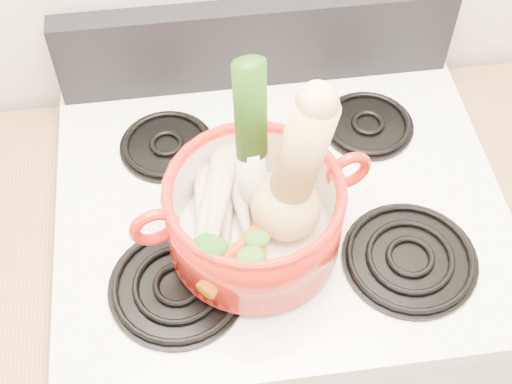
{
  "coord_description": "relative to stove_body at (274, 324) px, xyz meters",
  "views": [
    {
      "loc": [
        -0.14,
        0.66,
        1.95
      ],
      "look_at": [
        -0.06,
        1.28,
        1.12
      ],
      "focal_mm": 50.0,
      "sensor_mm": 36.0,
      "label": 1
    }
  ],
  "objects": [
    {
      "name": "stove_body",
      "position": [
        0.0,
        0.0,
        0.0
      ],
      "size": [
        0.76,
        0.65,
        0.92
      ],
      "primitive_type": "cube",
      "color": "white",
      "rests_on": "floor"
    },
    {
      "name": "cooktop",
      "position": [
        0.0,
        0.0,
        0.47
      ],
      "size": [
        0.78,
        0.67,
        0.03
      ],
      "primitive_type": "cube",
      "color": "white",
      "rests_on": "stove_body"
    },
    {
      "name": "control_backsplash",
      "position": [
        0.0,
        0.3,
        0.58
      ],
      "size": [
        0.76,
        0.05,
        0.18
      ],
      "primitive_type": "cube",
      "color": "black",
      "rests_on": "cooktop"
    },
    {
      "name": "burner_front_left",
      "position": [
        -0.19,
        -0.16,
        0.5
      ],
      "size": [
        0.22,
        0.22,
        0.02
      ],
      "primitive_type": "cylinder",
      "color": "black",
      "rests_on": "cooktop"
    },
    {
      "name": "burner_front_right",
      "position": [
        0.19,
        -0.16,
        0.5
      ],
      "size": [
        0.22,
        0.22,
        0.02
      ],
      "primitive_type": "cylinder",
      "color": "black",
      "rests_on": "cooktop"
    },
    {
      "name": "burner_back_left",
      "position": [
        -0.19,
        0.14,
        0.5
      ],
      "size": [
        0.17,
        0.17,
        0.02
      ],
      "primitive_type": "cylinder",
      "color": "black",
      "rests_on": "cooktop"
    },
    {
      "name": "burner_back_right",
      "position": [
        0.19,
        0.14,
        0.5
      ],
      "size": [
        0.17,
        0.17,
        0.02
      ],
      "primitive_type": "cylinder",
      "color": "black",
      "rests_on": "cooktop"
    },
    {
      "name": "dutch_oven",
      "position": [
        -0.06,
        -0.1,
        0.58
      ],
      "size": [
        0.33,
        0.33,
        0.14
      ],
      "primitive_type": "cylinder",
      "rotation": [
        0.0,
        0.0,
        0.21
      ],
      "color": "#B5190F",
      "rests_on": "burner_front_left"
    },
    {
      "name": "pot_handle_left",
      "position": [
        -0.21,
        -0.13,
        0.62
      ],
      "size": [
        0.08,
        0.03,
        0.08
      ],
      "primitive_type": "torus",
      "rotation": [
        1.57,
        0.0,
        0.21
      ],
      "color": "#B5190F",
      "rests_on": "dutch_oven"
    },
    {
      "name": "pot_handle_right",
      "position": [
        0.1,
        -0.06,
        0.62
      ],
      "size": [
        0.08,
        0.03,
        0.08
      ],
      "primitive_type": "torus",
      "rotation": [
        1.57,
        0.0,
        0.21
      ],
      "color": "#B5190F",
      "rests_on": "dutch_oven"
    },
    {
      "name": "squash",
      "position": [
        -0.01,
        -0.09,
        0.68
      ],
      "size": [
        0.19,
        0.17,
        0.3
      ],
      "primitive_type": null,
      "rotation": [
        0.0,
        0.15,
        -0.36
      ],
      "color": "#E4BD75",
      "rests_on": "dutch_oven"
    },
    {
      "name": "leek",
      "position": [
        -0.06,
        -0.05,
        0.7
      ],
      "size": [
        0.06,
        0.08,
        0.32
      ],
      "primitive_type": "cylinder",
      "rotation": [
        -0.07,
        0.0,
        0.18
      ],
      "color": "white",
      "rests_on": "dutch_oven"
    },
    {
      "name": "ginger",
      "position": [
        -0.04,
        -0.04,
        0.56
      ],
      "size": [
        0.09,
        0.07,
        0.04
      ],
      "primitive_type": "ellipsoid",
      "rotation": [
        0.0,
        0.0,
        0.09
      ],
      "color": "#D1BC81",
      "rests_on": "dutch_oven"
    },
    {
      "name": "parsnip_0",
      "position": [
        -0.1,
        -0.06,
        0.56
      ],
      "size": [
        0.07,
        0.22,
        0.06
      ],
      "primitive_type": "cone",
      "rotation": [
        1.66,
        0.0,
        -0.12
      ],
      "color": "beige",
      "rests_on": "dutch_oven"
    },
    {
      "name": "parsnip_1",
      "position": [
        -0.14,
        -0.07,
        0.56
      ],
      "size": [
        0.07,
        0.21,
        0.06
      ],
      "primitive_type": "cone",
      "rotation": [
        1.66,
        0.0,
        -0.14
      ],
      "color": "beige",
      "rests_on": "dutch_oven"
    },
    {
      "name": "parsnip_2",
      "position": [
        -0.08,
        -0.05,
        0.57
      ],
      "size": [
        0.06,
        0.21,
        0.06
      ],
      "primitive_type": "cone",
      "rotation": [
        1.66,
        0.0,
        0.06
      ],
      "color": "beige",
      "rests_on": "dutch_oven"
    },
    {
      "name": "parsnip_3",
      "position": [
        -0.14,
        -0.09,
        0.58
      ],
      "size": [
        0.1,
        0.18,
        0.05
      ],
      "primitive_type": "cone",
      "rotation": [
        1.66,
        0.0,
        -0.37
      ],
      "color": "beige",
      "rests_on": "dutch_oven"
    },
    {
      "name": "parsnip_4",
      "position": [
        -0.12,
        -0.07,
        0.59
      ],
      "size": [
        0.1,
        0.24,
        0.07
      ],
      "primitive_type": "cone",
      "rotation": [
        1.66,
        0.0,
        -0.24
      ],
      "color": "beige",
      "rests_on": "dutch_oven"
    },
    {
      "name": "parsnip_5",
      "position": [
        -0.1,
        -0.05,
        0.59
      ],
      "size": [
        0.09,
        0.22,
        0.06
      ],
      "primitive_type": "cone",
      "rotation": [
        1.66,
        0.0,
        -0.26
      ],
      "color": "beige",
      "rests_on": "dutch_oven"
    },
    {
      "name": "carrot_0",
      "position": [
        -0.06,
        -0.14,
        0.55
      ],
      "size": [
        0.07,
        0.17,
        0.05
      ],
      "primitive_type": "cone",
      "rotation": [
        1.66,
        0.0,
        -0.21
      ],
      "color": "#C65A09",
      "rests_on": "dutch_oven"
    },
    {
      "name": "carrot_1",
      "position": [
        -0.1,
        -0.15,
        0.56
      ],
      "size": [
        0.13,
        0.14,
        0.05
      ],
      "primitive_type": "cone",
      "rotation": [
        1.66,
        0.0,
        -0.73
      ],
      "color": "#C45F09",
      "rests_on": "dutch_oven"
    },
    {
      "name": "carrot_2",
      "position": [
        -0.05,
        -0.11,
        0.56
      ],
      "size": [
        0.06,
        0.16,
        0.04
      ],
      "primitive_type": "cone",
      "rotation": [
        1.66,
        0.0,
        -0.2
      ],
      "color": "#C8440A",
      "rests_on": "dutch_oven"
    },
    {
      "name": "carrot_3",
      "position": [
        -0.09,
        -0.15,
        0.57
      ],
      "size": [
        0.13,
        0.11,
        0.04
      ],
      "primitive_type": "cone",
      "rotation": [
        1.66,
        0.0,
        -0.93
      ],
      "color": "#D6410A",
      "rests_on": "dutch_oven"
    }
  ]
}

